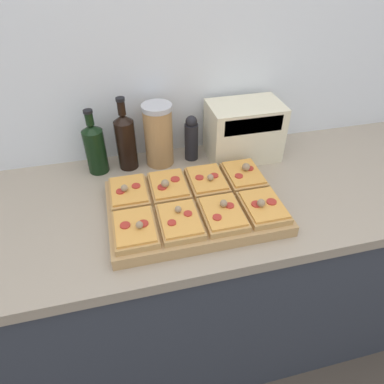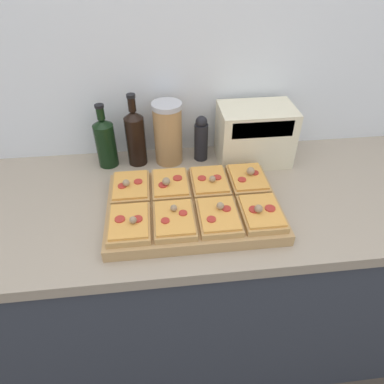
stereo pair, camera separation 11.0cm
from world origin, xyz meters
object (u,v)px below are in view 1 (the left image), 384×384
Objects in this scene: grain_jar_tall at (158,135)px; pepper_mill at (191,138)px; cutting_board at (194,207)px; olive_oil_bottle at (95,147)px; toaster_oven at (244,131)px; wine_bottle at (126,140)px.

pepper_mill is at bearing 0.00° from grain_jar_tall.
grain_jar_tall is (-0.06, 0.32, 0.10)m from cutting_board.
olive_oil_bottle is 0.82× the size of toaster_oven.
cutting_board is at bearing -133.10° from toaster_oven.
grain_jar_tall is 0.13m from pepper_mill.
olive_oil_bottle is at bearing 180.00° from grain_jar_tall.
olive_oil_bottle is 1.35× the size of pepper_mill.
toaster_oven is (0.27, 0.29, 0.09)m from cutting_board.
grain_jar_tall is at bearing 175.13° from toaster_oven.
cutting_board is 0.38m from wine_bottle.
grain_jar_tall is at bearing 180.00° from pepper_mill.
wine_bottle is 0.12m from grain_jar_tall.
wine_bottle is 0.45m from toaster_oven.
cutting_board is 1.83× the size of toaster_oven.
cutting_board is 1.96× the size of wine_bottle.
wine_bottle reaches higher than grain_jar_tall.
grain_jar_tall is at bearing 0.00° from olive_oil_bottle.
toaster_oven is at bearing -7.89° from pepper_mill.
wine_bottle reaches higher than pepper_mill.
cutting_board is 0.40m from toaster_oven.
olive_oil_bottle is at bearing 132.82° from cutting_board.
cutting_board is 0.44m from olive_oil_bottle.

